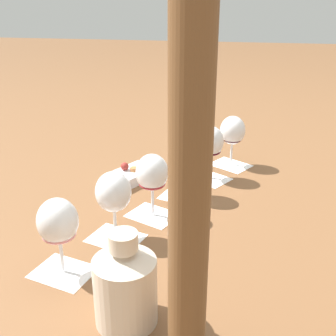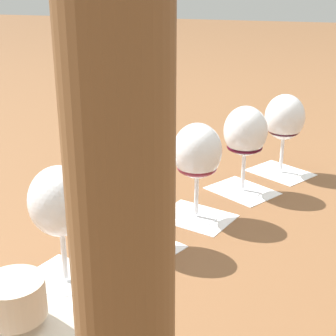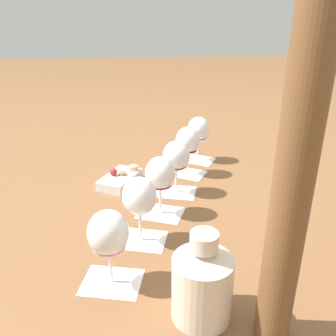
{
  "view_description": "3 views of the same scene",
  "coord_description": "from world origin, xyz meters",
  "px_view_note": "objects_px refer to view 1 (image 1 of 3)",
  "views": [
    {
      "loc": [
        -0.98,
        -0.18,
        0.52
      ],
      "look_at": [
        -0.0,
        -0.0,
        0.11
      ],
      "focal_mm": 45.0,
      "sensor_mm": 36.0,
      "label": 1
    },
    {
      "loc": [
        -0.71,
        -0.21,
        0.39
      ],
      "look_at": [
        -0.0,
        -0.0,
        0.11
      ],
      "focal_mm": 55.0,
      "sensor_mm": 36.0,
      "label": 2
    },
    {
      "loc": [
        -0.91,
        0.12,
        0.5
      ],
      "look_at": [
        -0.0,
        -0.0,
        0.11
      ],
      "focal_mm": 38.0,
      "sensor_mm": 36.0,
      "label": 3
    }
  ],
  "objects_px": {
    "snack_dish": "(132,175)",
    "wine_glass_0": "(58,225)",
    "wine_glass_2": "(152,176)",
    "wine_glass_4": "(210,144)",
    "ceramic_vase": "(125,284)",
    "umbrella_pole": "(191,117)",
    "wine_glass_1": "(113,195)",
    "wine_glass_5": "(232,133)",
    "wine_glass_3": "(184,159)"
  },
  "relations": [
    {
      "from": "wine_glass_5",
      "to": "snack_dish",
      "type": "height_order",
      "value": "wine_glass_5"
    },
    {
      "from": "wine_glass_2",
      "to": "wine_glass_5",
      "type": "distance_m",
      "value": 0.41
    },
    {
      "from": "wine_glass_1",
      "to": "wine_glass_2",
      "type": "height_order",
      "value": "same"
    },
    {
      "from": "wine_glass_0",
      "to": "wine_glass_4",
      "type": "xyz_separation_m",
      "value": [
        0.52,
        -0.25,
        0.0
      ]
    },
    {
      "from": "wine_glass_2",
      "to": "ceramic_vase",
      "type": "height_order",
      "value": "ceramic_vase"
    },
    {
      "from": "snack_dish",
      "to": "wine_glass_4",
      "type": "bearing_deg",
      "value": -76.7
    },
    {
      "from": "wine_glass_3",
      "to": "wine_glass_0",
      "type": "bearing_deg",
      "value": 153.73
    },
    {
      "from": "wine_glass_1",
      "to": "wine_glass_5",
      "type": "height_order",
      "value": "same"
    },
    {
      "from": "wine_glass_2",
      "to": "wine_glass_1",
      "type": "bearing_deg",
      "value": 153.24
    },
    {
      "from": "snack_dish",
      "to": "wine_glass_0",
      "type": "bearing_deg",
      "value": 177.55
    },
    {
      "from": "wine_glass_4",
      "to": "umbrella_pole",
      "type": "relative_size",
      "value": 0.21
    },
    {
      "from": "wine_glass_2",
      "to": "wine_glass_3",
      "type": "height_order",
      "value": "same"
    },
    {
      "from": "wine_glass_1",
      "to": "snack_dish",
      "type": "xyz_separation_m",
      "value": [
        0.32,
        0.05,
        -0.09
      ]
    },
    {
      "from": "wine_glass_5",
      "to": "umbrella_pole",
      "type": "height_order",
      "value": "umbrella_pole"
    },
    {
      "from": "wine_glass_2",
      "to": "ceramic_vase",
      "type": "distance_m",
      "value": 0.37
    },
    {
      "from": "snack_dish",
      "to": "wine_glass_5",
      "type": "bearing_deg",
      "value": -59.14
    },
    {
      "from": "wine_glass_2",
      "to": "wine_glass_3",
      "type": "relative_size",
      "value": 1.0
    },
    {
      "from": "wine_glass_5",
      "to": "wine_glass_0",
      "type": "bearing_deg",
      "value": 154.16
    },
    {
      "from": "wine_glass_4",
      "to": "umbrella_pole",
      "type": "bearing_deg",
      "value": -177.78
    },
    {
      "from": "wine_glass_0",
      "to": "umbrella_pole",
      "type": "xyz_separation_m",
      "value": [
        -0.16,
        -0.27,
        0.27
      ]
    },
    {
      "from": "wine_glass_0",
      "to": "wine_glass_2",
      "type": "bearing_deg",
      "value": -26.02
    },
    {
      "from": "ceramic_vase",
      "to": "snack_dish",
      "type": "distance_m",
      "value": 0.59
    },
    {
      "from": "wine_glass_4",
      "to": "wine_glass_3",
      "type": "bearing_deg",
      "value": 156.76
    },
    {
      "from": "wine_glass_3",
      "to": "wine_glass_5",
      "type": "xyz_separation_m",
      "value": [
        0.25,
        -0.12,
        -0.0
      ]
    },
    {
      "from": "wine_glass_4",
      "to": "ceramic_vase",
      "type": "bearing_deg",
      "value": 172.24
    },
    {
      "from": "wine_glass_5",
      "to": "snack_dish",
      "type": "distance_m",
      "value": 0.35
    },
    {
      "from": "umbrella_pole",
      "to": "wine_glass_1",
      "type": "bearing_deg",
      "value": 34.45
    },
    {
      "from": "wine_glass_4",
      "to": "ceramic_vase",
      "type": "distance_m",
      "value": 0.63
    },
    {
      "from": "wine_glass_5",
      "to": "umbrella_pole",
      "type": "distance_m",
      "value": 0.84
    },
    {
      "from": "snack_dish",
      "to": "wine_glass_3",
      "type": "bearing_deg",
      "value": -115.82
    },
    {
      "from": "wine_glass_3",
      "to": "umbrella_pole",
      "type": "relative_size",
      "value": 0.21
    },
    {
      "from": "wine_glass_1",
      "to": "wine_glass_2",
      "type": "relative_size",
      "value": 1.0
    },
    {
      "from": "wine_glass_0",
      "to": "wine_glass_2",
      "type": "distance_m",
      "value": 0.29
    },
    {
      "from": "wine_glass_4",
      "to": "ceramic_vase",
      "type": "relative_size",
      "value": 0.94
    },
    {
      "from": "wine_glass_0",
      "to": "snack_dish",
      "type": "bearing_deg",
      "value": -2.45
    },
    {
      "from": "wine_glass_5",
      "to": "ceramic_vase",
      "type": "xyz_separation_m",
      "value": [
        -0.74,
        0.15,
        -0.04
      ]
    },
    {
      "from": "wine_glass_3",
      "to": "wine_glass_1",
      "type": "bearing_deg",
      "value": 153.22
    },
    {
      "from": "wine_glass_3",
      "to": "snack_dish",
      "type": "distance_m",
      "value": 0.21
    },
    {
      "from": "wine_glass_0",
      "to": "wine_glass_1",
      "type": "height_order",
      "value": "same"
    },
    {
      "from": "wine_glass_1",
      "to": "snack_dish",
      "type": "height_order",
      "value": "wine_glass_1"
    },
    {
      "from": "ceramic_vase",
      "to": "wine_glass_0",
      "type": "bearing_deg",
      "value": 56.9
    },
    {
      "from": "wine_glass_4",
      "to": "wine_glass_5",
      "type": "bearing_deg",
      "value": -27.33
    },
    {
      "from": "wine_glass_4",
      "to": "ceramic_vase",
      "type": "height_order",
      "value": "ceramic_vase"
    },
    {
      "from": "wine_glass_5",
      "to": "snack_dish",
      "type": "relative_size",
      "value": 0.93
    },
    {
      "from": "wine_glass_2",
      "to": "wine_glass_4",
      "type": "bearing_deg",
      "value": -24.94
    },
    {
      "from": "wine_glass_0",
      "to": "ceramic_vase",
      "type": "height_order",
      "value": "ceramic_vase"
    },
    {
      "from": "wine_glass_1",
      "to": "wine_glass_0",
      "type": "bearing_deg",
      "value": 154.61
    },
    {
      "from": "wine_glass_1",
      "to": "wine_glass_5",
      "type": "distance_m",
      "value": 0.55
    },
    {
      "from": "wine_glass_2",
      "to": "umbrella_pole",
      "type": "xyz_separation_m",
      "value": [
        -0.42,
        -0.14,
        0.27
      ]
    },
    {
      "from": "wine_glass_0",
      "to": "wine_glass_5",
      "type": "bearing_deg",
      "value": -25.84
    }
  ]
}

